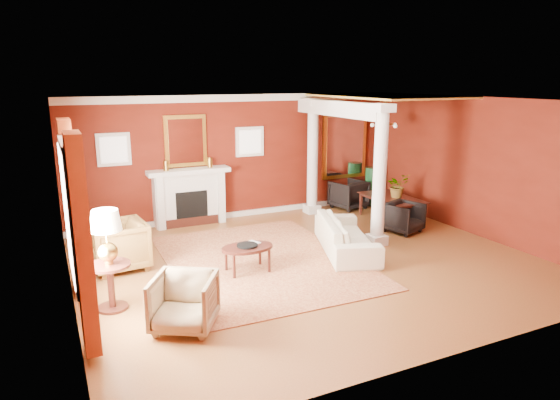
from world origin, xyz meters
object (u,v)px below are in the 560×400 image
armchair_leopard (118,243)px  coffee_table (247,249)px  dining_table (393,202)px  armchair_stripe (184,300)px  sofa (346,230)px  side_table (107,243)px

armchair_leopard → coffee_table: 2.27m
coffee_table → dining_table: (4.26, 1.52, 0.03)m
armchair_leopard → armchair_stripe: bearing=5.4°
coffee_table → dining_table: size_ratio=0.57×
armchair_stripe → sofa: bearing=55.9°
side_table → armchair_leopard: bearing=78.5°
sofa → coffee_table: bearing=114.2°
armchair_stripe → side_table: (-0.80, 1.02, 0.59)m
armchair_leopard → dining_table: armchair_leopard is taller
armchair_leopard → dining_table: size_ratio=0.59×
dining_table → armchair_stripe: bearing=118.4°
armchair_leopard → dining_table: (6.25, 0.43, -0.02)m
armchair_leopard → side_table: 1.69m
armchair_stripe → side_table: size_ratio=0.55×
armchair_leopard → armchair_stripe: size_ratio=1.16×
coffee_table → side_table: bearing=-168.1°
sofa → dining_table: dining_table is taller
dining_table → side_table: bearing=107.7°
coffee_table → side_table: (-2.31, -0.48, 0.58)m
armchair_stripe → side_table: side_table is taller
armchair_leopard → coffee_table: bearing=56.1°
sofa → side_table: 4.50m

